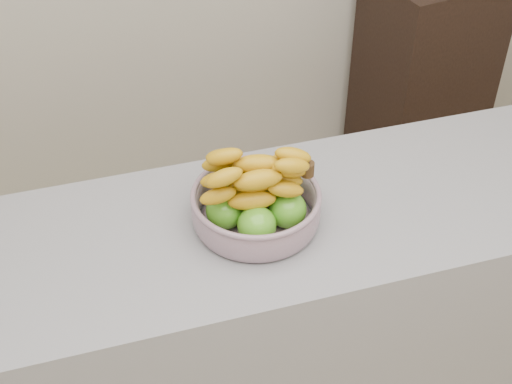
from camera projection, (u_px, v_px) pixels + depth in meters
room_shell at (401, 39)px, 0.91m from camera, size 4.05×4.05×2.73m
counter at (262, 331)px, 2.15m from camera, size 2.00×0.60×0.90m
cabinet at (424, 74)px, 3.27m from camera, size 0.59×0.51×0.95m
fruit_bowl at (256, 202)px, 1.82m from camera, size 0.33×0.33×0.21m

